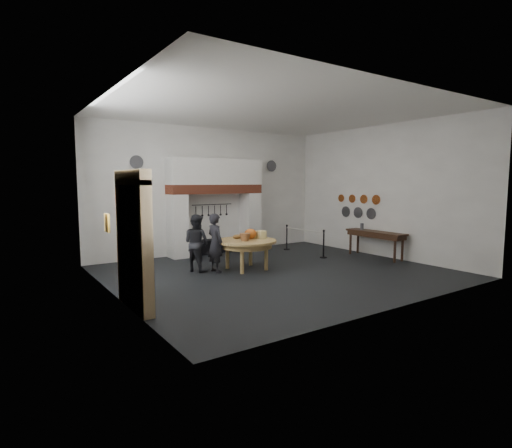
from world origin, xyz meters
TOP-DOWN VIEW (x-y plane):
  - floor at (0.00, 0.00)m, footprint 9.00×8.00m
  - ceiling at (0.00, 0.00)m, footprint 9.00×8.00m
  - wall_back at (0.00, 4.00)m, footprint 9.00×0.02m
  - wall_front at (0.00, -4.00)m, footprint 9.00×0.02m
  - wall_left at (-4.50, 0.00)m, footprint 0.02×8.00m
  - wall_right at (4.50, 0.00)m, footprint 0.02×8.00m
  - chimney_pier_left at (-1.48, 3.65)m, footprint 0.55×0.70m
  - chimney_pier_right at (1.48, 3.65)m, footprint 0.55×0.70m
  - hearth_brick_band at (0.00, 3.65)m, footprint 3.50×0.72m
  - chimney_hood at (0.00, 3.65)m, footprint 3.50×0.70m
  - iron_range at (0.00, 3.72)m, footprint 1.90×0.45m
  - utensil_rail at (0.00, 3.92)m, footprint 1.60×0.02m
  - door_recess at (-4.47, -1.00)m, footprint 0.04×1.10m
  - door_jamb_near at (-4.38, -1.70)m, footprint 0.22×0.30m
  - door_jamb_far at (-4.38, -0.30)m, footprint 0.22×0.30m
  - door_lintel at (-4.38, -1.00)m, footprint 0.22×1.70m
  - wall_plaque at (-4.45, 0.80)m, footprint 0.05×0.34m
  - work_table at (-0.54, 0.77)m, footprint 2.22×2.22m
  - pumpkin at (-0.34, 0.87)m, footprint 0.36×0.36m
  - cheese_block_big at (-0.04, 0.72)m, footprint 0.22×0.22m
  - cheese_block_small at (-0.06, 1.02)m, footprint 0.18×0.18m
  - wicker_basket at (-0.69, 0.62)m, footprint 0.41×0.41m
  - bread_loaf at (-0.64, 1.12)m, footprint 0.31×0.18m
  - visitor_near at (-1.46, 0.98)m, footprint 0.46×0.65m
  - visitor_far at (-1.86, 1.38)m, footprint 0.90×0.99m
  - side_table at (4.10, -0.11)m, footprint 0.55×2.20m
  - pewter_jug at (4.10, 0.49)m, footprint 0.12×0.12m
  - copper_pan_a at (4.46, 0.20)m, footprint 0.03×0.34m
  - copper_pan_b at (4.46, 0.75)m, footprint 0.03×0.32m
  - copper_pan_c at (4.46, 1.30)m, footprint 0.03×0.30m
  - copper_pan_d at (4.46, 1.85)m, footprint 0.03×0.28m
  - pewter_plate_left at (4.46, 0.40)m, footprint 0.03×0.40m
  - pewter_plate_mid at (4.46, 1.00)m, footprint 0.03×0.40m
  - pewter_plate_right at (4.46, 1.60)m, footprint 0.03×0.40m
  - pewter_plate_back_left at (-2.70, 3.96)m, footprint 0.44×0.03m
  - pewter_plate_back_right at (2.70, 3.96)m, footprint 0.44×0.03m
  - barrier_post_near at (2.60, 0.83)m, footprint 0.05×0.05m
  - barrier_post_far at (2.60, 2.83)m, footprint 0.05×0.05m
  - barrier_rope at (2.60, 1.83)m, footprint 0.04×2.00m

SIDE VIEW (x-z plane):
  - floor at x=0.00m, z-range -0.01..0.01m
  - iron_range at x=0.00m, z-range 0.00..0.50m
  - barrier_post_near at x=2.60m, z-range 0.00..0.90m
  - barrier_post_far at x=2.60m, z-range 0.00..0.90m
  - visitor_far at x=-1.86m, z-range 0.00..1.65m
  - work_table at x=-0.54m, z-range 0.80..0.88m
  - visitor_near at x=-1.46m, z-range 0.00..1.68m
  - barrier_rope at x=2.60m, z-range 0.83..0.87m
  - side_table at x=4.10m, z-range 0.84..0.90m
  - bread_loaf at x=-0.64m, z-range 0.87..1.01m
  - cheese_block_small at x=-0.06m, z-range 0.88..1.07m
  - wicker_basket at x=-0.69m, z-range 0.88..1.09m
  - cheese_block_big at x=-0.04m, z-range 0.88..1.11m
  - pewter_jug at x=4.10m, z-range 0.90..1.12m
  - pumpkin at x=-0.34m, z-range 0.88..1.18m
  - chimney_pier_left at x=-1.48m, z-range 0.00..2.15m
  - chimney_pier_right at x=1.48m, z-range 0.00..2.15m
  - door_recess at x=-4.47m, z-range 0.00..2.50m
  - door_jamb_near at x=-4.38m, z-range 0.00..2.60m
  - door_jamb_far at x=-4.38m, z-range 0.00..2.60m
  - pewter_plate_left at x=4.46m, z-range 1.25..1.65m
  - pewter_plate_mid at x=4.46m, z-range 1.25..1.65m
  - pewter_plate_right at x=4.46m, z-range 1.25..1.65m
  - wall_plaque at x=-4.45m, z-range 1.38..1.82m
  - utensil_rail at x=0.00m, z-range 1.74..1.76m
  - copper_pan_b at x=4.46m, z-range 1.79..2.11m
  - copper_pan_d at x=4.46m, z-range 1.81..2.09m
  - copper_pan_a at x=4.46m, z-range 1.78..2.12m
  - copper_pan_c at x=4.46m, z-range 1.80..2.10m
  - wall_back at x=0.00m, z-range 0.00..4.50m
  - wall_front at x=0.00m, z-range 0.00..4.50m
  - wall_left at x=-4.50m, z-range 0.00..4.50m
  - wall_right at x=4.50m, z-range 0.00..4.50m
  - hearth_brick_band at x=0.00m, z-range 2.15..2.47m
  - door_lintel at x=-4.38m, z-range 2.50..2.80m
  - chimney_hood at x=0.00m, z-range 2.47..3.37m
  - pewter_plate_back_left at x=-2.70m, z-range 2.98..3.42m
  - pewter_plate_back_right at x=2.70m, z-range 2.98..3.42m
  - ceiling at x=0.00m, z-range 4.49..4.51m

